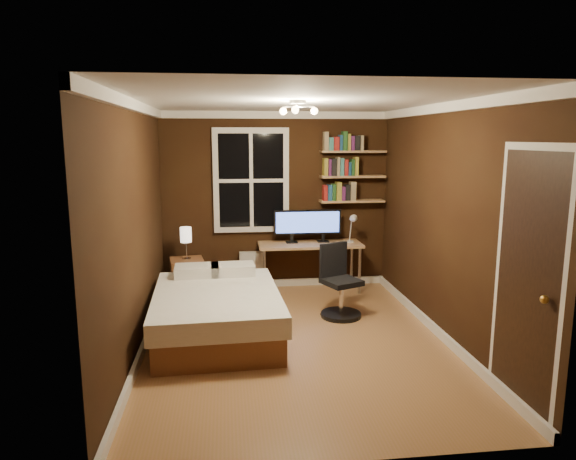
{
  "coord_description": "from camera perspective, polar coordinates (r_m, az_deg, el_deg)",
  "views": [
    {
      "loc": [
        -0.71,
        -5.13,
        2.15
      ],
      "look_at": [
        -0.03,
        0.45,
        1.13
      ],
      "focal_mm": 32.0,
      "sensor_mm": 36.0,
      "label": 1
    }
  ],
  "objects": [
    {
      "name": "bed",
      "position": [
        5.72,
        -7.89,
        -9.0
      ],
      "size": [
        1.41,
        1.91,
        0.63
      ],
      "rotation": [
        0.0,
        0.0,
        0.04
      ],
      "color": "brown",
      "rests_on": "ground"
    },
    {
      "name": "door_knob",
      "position": [
        4.15,
        26.6,
        -6.91
      ],
      "size": [
        0.06,
        0.06,
        0.06
      ],
      "primitive_type": "sphere",
      "color": "gold",
      "rests_on": "door"
    },
    {
      "name": "desk_lamp",
      "position": [
        7.18,
        7.13,
        0.22
      ],
      "size": [
        0.14,
        0.32,
        0.44
      ],
      "primitive_type": null,
      "color": "silver",
      "rests_on": "desk"
    },
    {
      "name": "bookshelf_lower",
      "position": [
        7.39,
        7.11,
        3.21
      ],
      "size": [
        0.92,
        0.22,
        0.03
      ],
      "primitive_type": "cube",
      "color": "#A67850",
      "rests_on": "wall_back"
    },
    {
      "name": "bookshelf_middle",
      "position": [
        7.35,
        7.17,
        5.92
      ],
      "size": [
        0.92,
        0.22,
        0.03
      ],
      "primitive_type": "cube",
      "color": "#A67850",
      "rests_on": "wall_back"
    },
    {
      "name": "wall_left",
      "position": [
        5.29,
        -16.57,
        0.07
      ],
      "size": [
        0.04,
        4.2,
        2.5
      ],
      "primitive_type": "cube",
      "color": "black",
      "rests_on": "ground"
    },
    {
      "name": "office_chair",
      "position": [
        6.28,
        5.72,
        -6.66
      ],
      "size": [
        0.52,
        0.52,
        0.89
      ],
      "rotation": [
        0.0,
        0.0,
        0.41
      ],
      "color": "black",
      "rests_on": "ground"
    },
    {
      "name": "window",
      "position": [
        7.23,
        -4.12,
        5.5
      ],
      "size": [
        1.06,
        0.06,
        1.46
      ],
      "primitive_type": "cube",
      "color": "silver",
      "rests_on": "wall_back"
    },
    {
      "name": "books_row_upper",
      "position": [
        7.33,
        7.25,
        9.66
      ],
      "size": [
        0.54,
        0.16,
        0.23
      ],
      "primitive_type": null,
      "color": "#235022",
      "rests_on": "bookshelf_upper"
    },
    {
      "name": "bookshelf_upper",
      "position": [
        7.34,
        7.23,
        8.64
      ],
      "size": [
        0.92,
        0.22,
        0.03
      ],
      "primitive_type": "cube",
      "color": "#A67850",
      "rests_on": "wall_back"
    },
    {
      "name": "monitor_left",
      "position": [
        7.18,
        0.42,
        0.39
      ],
      "size": [
        0.5,
        0.12,
        0.46
      ],
      "primitive_type": null,
      "color": "black",
      "rests_on": "desk"
    },
    {
      "name": "radiator",
      "position": [
        7.38,
        -4.0,
        -4.5
      ],
      "size": [
        0.36,
        0.13,
        0.54
      ],
      "primitive_type": "cube",
      "color": "silver",
      "rests_on": "ground"
    },
    {
      "name": "desk",
      "position": [
        7.2,
        2.45,
        -1.97
      ],
      "size": [
        1.44,
        0.54,
        0.68
      ],
      "color": "#A67850",
      "rests_on": "ground"
    },
    {
      "name": "wall_right",
      "position": [
        5.7,
        17.03,
        0.76
      ],
      "size": [
        0.04,
        4.2,
        2.5
      ],
      "primitive_type": "cube",
      "color": "black",
      "rests_on": "ground"
    },
    {
      "name": "monitor_right",
      "position": [
        7.25,
        3.94,
        0.47
      ],
      "size": [
        0.5,
        0.12,
        0.46
      ],
      "primitive_type": null,
      "color": "black",
      "rests_on": "desk"
    },
    {
      "name": "books_row_lower",
      "position": [
        7.37,
        7.13,
        4.21
      ],
      "size": [
        0.42,
        0.16,
        0.23
      ],
      "primitive_type": null,
      "color": "maroon",
      "rests_on": "bookshelf_lower"
    },
    {
      "name": "wall_back",
      "position": [
        7.32,
        -1.36,
        3.22
      ],
      "size": [
        3.2,
        0.04,
        2.5
      ],
      "primitive_type": "cube",
      "color": "black",
      "rests_on": "ground"
    },
    {
      "name": "bedside_lamp",
      "position": [
        6.96,
        -11.25,
        -1.46
      ],
      "size": [
        0.15,
        0.15,
        0.44
      ],
      "primitive_type": null,
      "color": "beige",
      "rests_on": "nightstand"
    },
    {
      "name": "nightstand",
      "position": [
        7.07,
        -11.12,
        -5.32
      ],
      "size": [
        0.49,
        0.49,
        0.54
      ],
      "primitive_type": "cube",
      "rotation": [
        0.0,
        0.0,
        0.15
      ],
      "color": "brown",
      "rests_on": "ground"
    },
    {
      "name": "ceiling",
      "position": [
        5.19,
        0.92,
        14.16
      ],
      "size": [
        3.2,
        4.2,
        0.02
      ],
      "primitive_type": "cube",
      "color": "white",
      "rests_on": "wall_back"
    },
    {
      "name": "floor",
      "position": [
        5.61,
        0.84,
        -12.24
      ],
      "size": [
        4.2,
        4.2,
        0.0
      ],
      "primitive_type": "plane",
      "color": "olive",
      "rests_on": "ground"
    },
    {
      "name": "books_row_middle",
      "position": [
        7.35,
        7.19,
        6.93
      ],
      "size": [
        0.54,
        0.16,
        0.23
      ],
      "primitive_type": null,
      "color": "navy",
      "rests_on": "bookshelf_middle"
    },
    {
      "name": "door",
      "position": [
        4.4,
        24.92,
        -5.48
      ],
      "size": [
        0.03,
        0.82,
        2.05
      ],
      "primitive_type": null,
      "color": "black",
      "rests_on": "ground"
    },
    {
      "name": "ceiling_fixture",
      "position": [
        5.09,
        1.07,
        13.11
      ],
      "size": [
        0.44,
        0.44,
        0.18
      ],
      "primitive_type": null,
      "color": "beige",
      "rests_on": "ceiling"
    }
  ]
}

